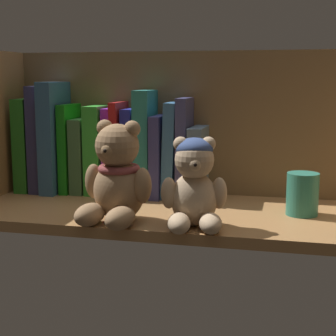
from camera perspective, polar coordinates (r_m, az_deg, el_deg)
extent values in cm
cube|color=#9E7042|center=(102.20, 1.60, -5.10)|extent=(81.31, 30.68, 2.00)
cube|color=brown|center=(114.96, 3.27, 4.34)|extent=(83.71, 1.20, 32.77)
cube|color=#227021|center=(123.91, -14.48, 2.53)|extent=(3.17, 12.81, 20.60)
cube|color=navy|center=(122.26, -13.14, 3.15)|extent=(2.56, 13.10, 23.37)
cube|color=#2E5980|center=(120.75, -11.72, 3.34)|extent=(3.33, 14.94, 24.26)
cube|color=#167414|center=(119.77, -10.35, 2.17)|extent=(1.98, 11.40, 19.46)
cube|color=#396038|center=(118.88, -9.07, 1.39)|extent=(2.89, 10.82, 16.32)
cube|color=green|center=(117.36, -7.47, 2.03)|extent=(3.47, 10.79, 19.17)
cube|color=purple|center=(116.34, -6.04, 1.87)|extent=(1.88, 9.34, 18.69)
cube|color=#AF1C1C|center=(115.55, -5.04, 2.17)|extent=(1.99, 11.26, 20.06)
cube|color=navy|center=(114.92, -3.90, 1.79)|extent=(2.36, 9.73, 18.65)
cube|color=#277C71|center=(113.74, -2.34, 2.72)|extent=(3.35, 10.74, 22.58)
cube|color=navy|center=(113.28, -0.79, 1.37)|extent=(2.16, 12.65, 17.35)
cube|color=#33628E|center=(112.46, 0.55, 2.01)|extent=(3.10, 10.76, 20.15)
cube|color=#3B3D6B|center=(111.83, 1.91, 2.21)|extent=(2.20, 11.28, 21.06)
cube|color=slate|center=(111.70, 3.41, 0.66)|extent=(2.95, 13.33, 15.14)
ellipsoid|color=#93704C|center=(93.95, -5.28, -2.42)|extent=(9.25, 8.49, 10.88)
sphere|color=#93704C|center=(92.14, -5.53, 2.39)|extent=(7.74, 7.74, 7.74)
sphere|color=#93704C|center=(93.63, -6.84, 4.34)|extent=(2.90, 2.90, 2.90)
sphere|color=#93704C|center=(90.99, -3.90, 4.24)|extent=(2.90, 2.90, 2.90)
sphere|color=#9B754E|center=(89.84, -6.38, 1.89)|extent=(2.90, 2.90, 2.90)
sphere|color=black|center=(88.96, -6.71, 1.86)|extent=(1.02, 1.02, 1.02)
ellipsoid|color=#93704C|center=(91.94, -8.46, -5.00)|extent=(5.60, 7.93, 3.87)
ellipsoid|color=#93704C|center=(88.97, -5.18, -5.43)|extent=(5.60, 7.93, 3.87)
ellipsoid|color=#93704C|center=(95.67, -8.02, -1.42)|extent=(3.66, 3.66, 6.29)
ellipsoid|color=#93704C|center=(90.95, -2.77, -1.91)|extent=(3.66, 3.66, 6.29)
torus|color=brown|center=(93.21, -5.32, -0.06)|extent=(7.43, 7.43, 1.39)
ellipsoid|color=tan|center=(90.25, 2.83, -3.38)|extent=(7.97, 7.31, 9.37)
sphere|color=tan|center=(88.48, 2.88, 0.90)|extent=(6.66, 6.66, 6.66)
sphere|color=tan|center=(88.53, 1.37, 2.61)|extent=(2.50, 2.50, 2.50)
sphere|color=tan|center=(88.70, 4.39, 2.60)|extent=(2.50, 2.50, 2.50)
sphere|color=tan|center=(86.21, 2.93, 0.40)|extent=(2.50, 2.50, 2.50)
sphere|color=black|center=(85.33, 2.95, 0.35)|extent=(0.87, 0.87, 0.87)
ellipsoid|color=tan|center=(86.63, 1.20, -5.99)|extent=(5.02, 6.91, 3.33)
ellipsoid|color=tan|center=(86.82, 4.63, -5.99)|extent=(5.02, 6.91, 3.33)
ellipsoid|color=tan|center=(89.48, 0.15, -2.71)|extent=(3.23, 3.23, 5.41)
ellipsoid|color=tan|center=(89.78, 5.54, -2.72)|extent=(3.23, 3.23, 5.41)
ellipsoid|color=#354A7D|center=(88.68, 2.88, 2.12)|extent=(6.33, 6.33, 3.67)
cylinder|color=#2D7A66|center=(100.61, 14.33, -2.74)|extent=(5.88, 5.88, 7.89)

